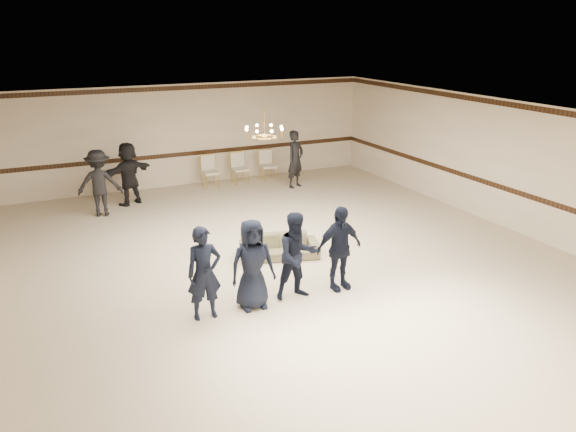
% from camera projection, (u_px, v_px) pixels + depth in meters
% --- Properties ---
extents(room, '(12.01, 14.01, 3.21)m').
position_uv_depth(room, '(283.00, 189.00, 12.03)').
color(room, beige).
rests_on(room, ground).
extents(chair_rail, '(12.00, 0.02, 0.14)m').
position_uv_depth(chair_rail, '(192.00, 153.00, 18.20)').
color(chair_rail, '#311D0E').
rests_on(chair_rail, wall_back).
extents(crown_molding, '(12.00, 0.02, 0.14)m').
position_uv_depth(crown_molding, '(188.00, 88.00, 17.53)').
color(crown_molding, '#311D0E').
rests_on(crown_molding, wall_back).
extents(chandelier, '(0.94, 0.94, 0.89)m').
position_uv_depth(chandelier, '(264.00, 123.00, 12.48)').
color(chandelier, '#B88B3B').
rests_on(chandelier, ceiling).
extents(boy_a, '(0.63, 0.42, 1.68)m').
position_uv_depth(boy_a, '(204.00, 273.00, 9.78)').
color(boy_a, black).
rests_on(boy_a, floor).
extents(boy_b, '(0.85, 0.57, 1.68)m').
position_uv_depth(boy_b, '(252.00, 264.00, 10.15)').
color(boy_b, black).
rests_on(boy_b, floor).
extents(boy_c, '(0.85, 0.67, 1.68)m').
position_uv_depth(boy_c, '(297.00, 256.00, 10.51)').
color(boy_c, black).
rests_on(boy_c, floor).
extents(boy_d, '(1.01, 0.47, 1.68)m').
position_uv_depth(boy_d, '(339.00, 248.00, 10.88)').
color(boy_d, black).
rests_on(boy_d, floor).
extents(settee, '(1.85, 1.12, 0.51)m').
position_uv_depth(settee, '(279.00, 247.00, 12.54)').
color(settee, '#6F6D4A').
rests_on(settee, floor).
extents(adult_left, '(1.30, 0.94, 1.81)m').
position_uv_depth(adult_left, '(99.00, 183.00, 15.13)').
color(adult_left, black).
rests_on(adult_left, floor).
extents(adult_mid, '(1.75, 1.19, 1.81)m').
position_uv_depth(adult_mid, '(129.00, 174.00, 16.10)').
color(adult_mid, black).
rests_on(adult_mid, floor).
extents(adult_right, '(0.78, 0.67, 1.81)m').
position_uv_depth(adult_right, '(295.00, 159.00, 17.83)').
color(adult_right, black).
rests_on(adult_right, floor).
extents(banquet_chair_left, '(0.52, 0.52, 1.01)m').
position_uv_depth(banquet_chair_left, '(210.00, 172.00, 17.88)').
color(banquet_chair_left, beige).
rests_on(banquet_chair_left, floor).
extents(banquet_chair_mid, '(0.49, 0.49, 1.01)m').
position_uv_depth(banquet_chair_mid, '(240.00, 169.00, 18.29)').
color(banquet_chair_mid, beige).
rests_on(banquet_chair_mid, floor).
extents(banquet_chair_right, '(0.51, 0.51, 1.01)m').
position_uv_depth(banquet_chair_right, '(268.00, 166.00, 18.69)').
color(banquet_chair_right, beige).
rests_on(banquet_chair_right, floor).
extents(console_table, '(0.96, 0.41, 0.80)m').
position_uv_depth(console_table, '(112.00, 185.00, 16.86)').
color(console_table, '#321A10').
rests_on(console_table, floor).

